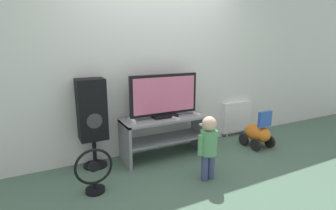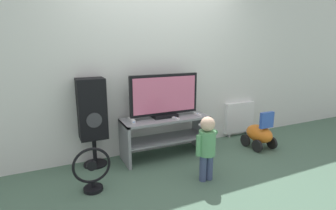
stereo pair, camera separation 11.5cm
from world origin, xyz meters
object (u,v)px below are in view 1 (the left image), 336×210
remote_primary (197,114)px  remote_secondary (176,118)px  child (208,143)px  speaker_tower (92,112)px  game_console (132,120)px  ride_on_toy (258,133)px  radiator (237,117)px  television (164,96)px  floor_fan (94,173)px

remote_primary → remote_secondary: bearing=-171.4°
child → speaker_tower: 1.46m
game_console → ride_on_toy: 1.94m
child → radiator: bearing=37.7°
remote_primary → child: 0.80m
game_console → television: bearing=2.7°
game_console → child: bearing=-52.5°
remote_primary → remote_secondary: (-0.37, -0.06, 0.00)m
remote_primary → ride_on_toy: remote_primary is taller
speaker_tower → ride_on_toy: (2.34, -0.46, -0.50)m
floor_fan → radiator: (2.56, 0.73, 0.10)m
game_console → remote_secondary: 0.58m
game_console → floor_fan: (-0.60, -0.49, -0.36)m
ride_on_toy → radiator: (0.09, 0.57, 0.10)m
remote_primary → floor_fan: (-1.54, -0.42, -0.35)m
floor_fan → radiator: bearing=15.9°
television → radiator: (1.49, 0.21, -0.53)m
remote_secondary → child: bearing=-85.8°
game_console → remote_primary: bearing=-4.7°
remote_primary → remote_secondary: size_ratio=1.00×
speaker_tower → ride_on_toy: size_ratio=1.94×
game_console → child: 1.02m
television → floor_fan: (-1.08, -0.52, -0.63)m
television → child: television is taller
remote_primary → television: bearing=167.9°
floor_fan → game_console: bearing=39.4°
television → game_console: television is taller
floor_fan → speaker_tower: bearing=77.8°
remote_primary → radiator: (1.03, 0.31, -0.25)m
game_console → radiator: (1.96, 0.24, -0.26)m
game_console → child: size_ratio=0.25×
radiator → child: bearing=-142.3°
remote_secondary → ride_on_toy: 1.37m
television → game_console: (-0.47, -0.02, -0.27)m
floor_fan → television: bearing=25.6°
television → remote_secondary: 0.33m
game_console → floor_fan: 0.86m
remote_secondary → floor_fan: bearing=-162.9°
game_console → ride_on_toy: (1.88, -0.33, -0.36)m
child → television: bearing=99.7°
remote_primary → remote_secondary: 0.37m
television → remote_primary: size_ratio=7.24×
speaker_tower → radiator: speaker_tower is taller
television → floor_fan: bearing=-154.4°
speaker_tower → floor_fan: (-0.13, -0.62, -0.50)m
floor_fan → remote_primary: bearing=15.1°
floor_fan → ride_on_toy: 2.48m
game_console → speaker_tower: (-0.47, 0.13, 0.14)m
floor_fan → ride_on_toy: ride_on_toy is taller
game_console → remote_secondary: (0.57, -0.13, -0.01)m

